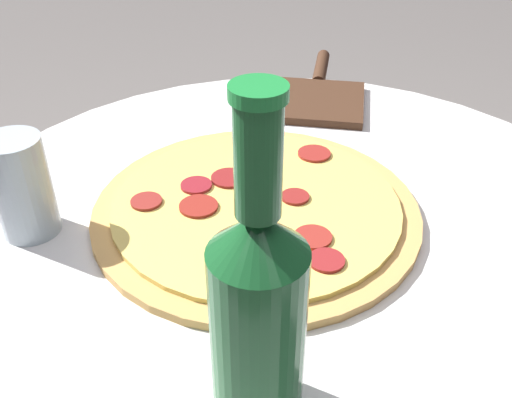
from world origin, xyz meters
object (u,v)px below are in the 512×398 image
(pizza, at_px, (256,208))
(beer_bottle, at_px, (258,311))
(drinking_glass, at_px, (22,187))
(pizza_paddle, at_px, (316,95))

(pizza, xyz_separation_m, beer_bottle, (0.25, 0.04, 0.09))
(pizza, bearing_deg, drinking_glass, -73.51)
(beer_bottle, bearing_deg, pizza, -170.15)
(pizza, xyz_separation_m, pizza_paddle, (-0.32, 0.04, -0.00))
(beer_bottle, bearing_deg, pizza_paddle, 179.96)
(beer_bottle, distance_m, drinking_glass, 0.33)
(pizza_paddle, bearing_deg, pizza, 172.52)
(drinking_glass, bearing_deg, beer_bottle, 57.38)
(pizza, relative_size, pizza_paddle, 1.33)
(pizza_paddle, bearing_deg, drinking_glass, 144.87)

